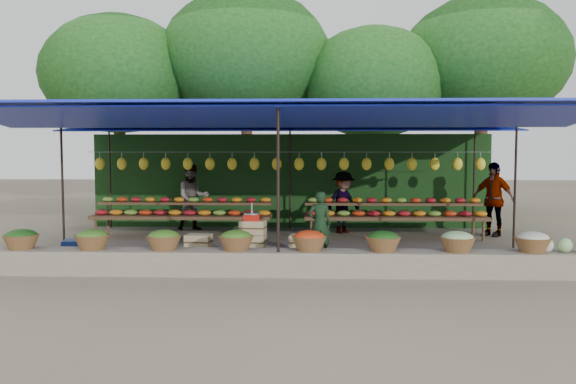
{
  "coord_description": "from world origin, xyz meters",
  "views": [
    {
      "loc": [
        0.48,
        -11.84,
        2.0
      ],
      "look_at": [
        0.05,
        0.2,
        1.16
      ],
      "focal_mm": 35.0,
      "sensor_mm": 36.0,
      "label": 1
    }
  ],
  "objects_px": {
    "blue_crate_front": "(82,262)",
    "blue_crate_back": "(78,248)",
    "vendor_seated": "(320,224)",
    "crate_counter": "(251,246)",
    "weighing_scale": "(252,216)"
  },
  "relations": [
    {
      "from": "blue_crate_front",
      "to": "blue_crate_back",
      "type": "bearing_deg",
      "value": 95.92
    },
    {
      "from": "vendor_seated",
      "to": "blue_crate_back",
      "type": "height_order",
      "value": "vendor_seated"
    },
    {
      "from": "weighing_scale",
      "to": "vendor_seated",
      "type": "distance_m",
      "value": 1.45
    },
    {
      "from": "weighing_scale",
      "to": "blue_crate_front",
      "type": "xyz_separation_m",
      "value": [
        -2.84,
        -0.75,
        -0.71
      ]
    },
    {
      "from": "crate_counter",
      "to": "blue_crate_back",
      "type": "bearing_deg",
      "value": 172.88
    },
    {
      "from": "weighing_scale",
      "to": "blue_crate_back",
      "type": "xyz_separation_m",
      "value": [
        -3.4,
        0.42,
        -0.68
      ]
    },
    {
      "from": "weighing_scale",
      "to": "blue_crate_front",
      "type": "distance_m",
      "value": 3.02
    },
    {
      "from": "crate_counter",
      "to": "blue_crate_back",
      "type": "xyz_separation_m",
      "value": [
        -3.39,
        0.42,
        -0.15
      ]
    },
    {
      "from": "crate_counter",
      "to": "weighing_scale",
      "type": "bearing_deg",
      "value": -0.0
    },
    {
      "from": "blue_crate_front",
      "to": "crate_counter",
      "type": "bearing_deg",
      "value": -4.68
    },
    {
      "from": "crate_counter",
      "to": "blue_crate_back",
      "type": "distance_m",
      "value": 3.42
    },
    {
      "from": "vendor_seated",
      "to": "blue_crate_back",
      "type": "xyz_separation_m",
      "value": [
        -4.65,
        -0.28,
        -0.47
      ]
    },
    {
      "from": "blue_crate_back",
      "to": "weighing_scale",
      "type": "bearing_deg",
      "value": -19.9
    },
    {
      "from": "crate_counter",
      "to": "blue_crate_front",
      "type": "bearing_deg",
      "value": -165.23
    },
    {
      "from": "crate_counter",
      "to": "blue_crate_front",
      "type": "xyz_separation_m",
      "value": [
        -2.83,
        -0.75,
        -0.17
      ]
    }
  ]
}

